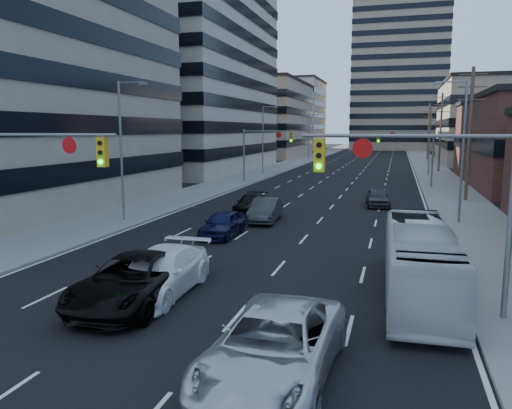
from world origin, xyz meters
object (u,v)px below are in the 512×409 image
object	(u,v)px
black_pickup	(134,280)
white_van	(160,272)
transit_bus	(419,261)
sedan_blue	(223,224)
silver_suv	(274,346)

from	to	relation	value
black_pickup	white_van	xyz separation A→B (m)	(0.40, 1.22, -0.03)
transit_bus	sedan_blue	world-z (taller)	transit_bus
white_van	sedan_blue	distance (m)	10.06
black_pickup	transit_bus	size ratio (longest dim) A/B	0.64
white_van	black_pickup	bearing A→B (deg)	-109.01
black_pickup	transit_bus	bearing A→B (deg)	17.58
sedan_blue	black_pickup	bearing A→B (deg)	-86.03
transit_bus	silver_suv	bearing A→B (deg)	-117.97
black_pickup	sedan_blue	world-z (taller)	black_pickup
white_van	transit_bus	bearing A→B (deg)	12.62
white_van	transit_bus	world-z (taller)	transit_bus
black_pickup	silver_suv	distance (m)	7.04
silver_suv	sedan_blue	bearing A→B (deg)	116.00
transit_bus	sedan_blue	size ratio (longest dim) A/B	2.23
black_pickup	sedan_blue	distance (m)	11.24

